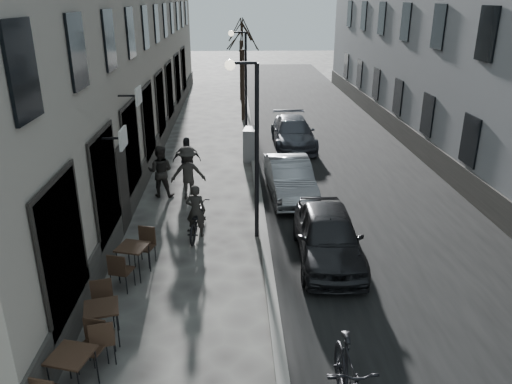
{
  "coord_description": "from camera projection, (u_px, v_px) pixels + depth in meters",
  "views": [
    {
      "loc": [
        -0.6,
        -7.23,
        6.6
      ],
      "look_at": [
        -0.07,
        4.99,
        1.8
      ],
      "focal_mm": 35.0,
      "sensor_mm": 36.0,
      "label": 1
    }
  ],
  "objects": [
    {
      "name": "pedestrian_near",
      "position": [
        160.0,
        171.0,
        17.4
      ],
      "size": [
        0.96,
        0.79,
        1.83
      ],
      "primitive_type": "imported",
      "rotation": [
        0.0,
        0.0,
        3.03
      ],
      "color": "black",
      "rests_on": "ground"
    },
    {
      "name": "kerb",
      "position": [
        252.0,
        142.0,
        24.03
      ],
      "size": [
        0.25,
        60.0,
        0.12
      ],
      "primitive_type": "cube",
      "color": "slate",
      "rests_on": "ground"
    },
    {
      "name": "road",
      "position": [
        327.0,
        142.0,
        24.2
      ],
      "size": [
        7.3,
        60.0,
        0.0
      ],
      "primitive_type": "cube",
      "color": "black",
      "rests_on": "ground"
    },
    {
      "name": "pedestrian_far",
      "position": [
        187.0,
        160.0,
        18.61
      ],
      "size": [
        1.12,
        0.64,
        1.8
      ],
      "primitive_type": "imported",
      "rotation": [
        0.0,
        0.0,
        0.21
      ],
      "color": "black",
      "rests_on": "ground"
    },
    {
      "name": "streetlamp_near",
      "position": [
        251.0,
        132.0,
        13.58
      ],
      "size": [
        0.9,
        0.28,
        5.09
      ],
      "color": "black",
      "rests_on": "ground"
    },
    {
      "name": "tree_near",
      "position": [
        242.0,
        35.0,
        26.98
      ],
      "size": [
        2.4,
        2.4,
        5.7
      ],
      "color": "black",
      "rests_on": "ground"
    },
    {
      "name": "bistro_set_c",
      "position": [
        134.0,
        258.0,
        12.45
      ],
      "size": [
        0.92,
        1.76,
        1.0
      ],
      "rotation": [
        0.0,
        0.0,
        -0.28
      ],
      "color": "black",
      "rests_on": "ground"
    },
    {
      "name": "streetlamp_far",
      "position": [
        242.0,
        71.0,
        24.74
      ],
      "size": [
        0.9,
        0.28,
        5.09
      ],
      "color": "black",
      "rests_on": "ground"
    },
    {
      "name": "car_mid",
      "position": [
        290.0,
        178.0,
        17.47
      ],
      "size": [
        1.61,
        4.12,
        1.34
      ],
      "primitive_type": "imported",
      "rotation": [
        0.0,
        0.0,
        0.05
      ],
      "color": "gray",
      "rests_on": "ground"
    },
    {
      "name": "cyclist_rider",
      "position": [
        196.0,
        211.0,
        14.49
      ],
      "size": [
        0.63,
        0.45,
        1.6
      ],
      "primitive_type": "imported",
      "rotation": [
        0.0,
        0.0,
        3.01
      ],
      "color": "black",
      "rests_on": "ground"
    },
    {
      "name": "tree_far",
      "position": [
        241.0,
        28.0,
        32.56
      ],
      "size": [
        2.4,
        2.4,
        5.7
      ],
      "color": "black",
      "rests_on": "ground"
    },
    {
      "name": "bistro_set_b",
      "position": [
        103.0,
        320.0,
        10.07
      ],
      "size": [
        0.83,
        1.71,
        0.98
      ],
      "rotation": [
        0.0,
        0.0,
        0.24
      ],
      "color": "black",
      "rests_on": "ground"
    },
    {
      "name": "pedestrian_mid",
      "position": [
        188.0,
        173.0,
        17.2
      ],
      "size": [
        1.26,
        0.79,
        1.87
      ],
      "primitive_type": "imported",
      "rotation": [
        0.0,
        0.0,
        3.22
      ],
      "color": "#2A2825",
      "rests_on": "ground"
    },
    {
      "name": "car_far",
      "position": [
        293.0,
        133.0,
        23.33
      ],
      "size": [
        1.89,
        4.58,
        1.33
      ],
      "primitive_type": "imported",
      "rotation": [
        0.0,
        0.0,
        0.01
      ],
      "color": "#3F414A",
      "rests_on": "ground"
    },
    {
      "name": "bicycle",
      "position": [
        196.0,
        220.0,
        14.6
      ],
      "size": [
        0.88,
        1.93,
        0.98
      ],
      "primitive_type": "imported",
      "rotation": [
        0.0,
        0.0,
        3.01
      ],
      "color": "black",
      "rests_on": "ground"
    },
    {
      "name": "bistro_set_a",
      "position": [
        73.0,
        369.0,
        8.74
      ],
      "size": [
        0.89,
        1.73,
        0.99
      ],
      "rotation": [
        0.0,
        0.0,
        -0.27
      ],
      "color": "black",
      "rests_on": "ground"
    },
    {
      "name": "utility_cabinet",
      "position": [
        250.0,
        145.0,
        21.35
      ],
      "size": [
        0.65,
        1.0,
        1.39
      ],
      "primitive_type": "cube",
      "rotation": [
        0.0,
        0.0,
        -0.16
      ],
      "color": "slate",
      "rests_on": "ground"
    },
    {
      "name": "moped",
      "position": [
        349.0,
        383.0,
        8.18
      ],
      "size": [
        0.67,
        2.29,
        1.37
      ],
      "primitive_type": "imported",
      "rotation": [
        0.0,
        0.0,
        -0.01
      ],
      "color": "black",
      "rests_on": "ground"
    },
    {
      "name": "ground",
      "position": [
        272.0,
        382.0,
        9.16
      ],
      "size": [
        120.0,
        120.0,
        0.0
      ],
      "primitive_type": "plane",
      "color": "#3A3735",
      "rests_on": "ground"
    },
    {
      "name": "car_near",
      "position": [
        328.0,
        235.0,
        13.2
      ],
      "size": [
        1.83,
        4.2,
        1.41
      ],
      "primitive_type": "imported",
      "rotation": [
        0.0,
        0.0,
        -0.04
      ],
      "color": "black",
      "rests_on": "ground"
    }
  ]
}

